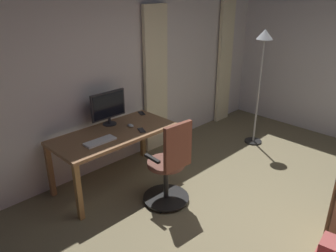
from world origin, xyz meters
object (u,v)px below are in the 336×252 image
(computer_keyboard, at_px, (100,141))
(computer_mouse, at_px, (131,126))
(office_chair, at_px, (170,167))
(cell_phone_face_up, at_px, (142,130))
(computer_monitor, at_px, (108,106))
(cell_phone_by_monitor, at_px, (141,113))
(desk, at_px, (114,138))
(floor_lamp, at_px, (262,60))

(computer_keyboard, height_order, computer_mouse, computer_mouse)
(office_chair, bearing_deg, cell_phone_face_up, 84.34)
(computer_monitor, relative_size, cell_phone_by_monitor, 3.51)
(computer_mouse, bearing_deg, desk, -4.35)
(desk, height_order, computer_keyboard, computer_keyboard)
(desk, distance_m, floor_lamp, 2.54)
(desk, xyz_separation_m, computer_monitor, (-0.11, -0.25, 0.33))
(cell_phone_face_up, bearing_deg, computer_keyboard, 15.08)
(computer_mouse, distance_m, cell_phone_by_monitor, 0.49)
(computer_keyboard, relative_size, computer_mouse, 3.80)
(office_chair, relative_size, cell_phone_face_up, 7.44)
(computer_monitor, bearing_deg, cell_phone_by_monitor, -179.64)
(cell_phone_face_up, distance_m, floor_lamp, 2.22)
(cell_phone_by_monitor, height_order, floor_lamp, floor_lamp)
(cell_phone_by_monitor, height_order, cell_phone_face_up, same)
(desk, bearing_deg, cell_phone_by_monitor, -159.42)
(desk, relative_size, cell_phone_by_monitor, 10.82)
(desk, distance_m, computer_mouse, 0.28)
(computer_mouse, bearing_deg, floor_lamp, 164.41)
(computer_monitor, bearing_deg, cell_phone_face_up, 109.40)
(cell_phone_face_up, relative_size, floor_lamp, 0.08)
(computer_monitor, distance_m, cell_phone_by_monitor, 0.61)
(desk, height_order, computer_mouse, computer_mouse)
(computer_monitor, height_order, cell_phone_face_up, computer_monitor)
(desk, distance_m, computer_keyboard, 0.33)
(office_chair, xyz_separation_m, computer_keyboard, (0.46, -0.69, 0.25))
(cell_phone_by_monitor, distance_m, floor_lamp, 2.00)
(computer_monitor, distance_m, floor_lamp, 2.44)
(office_chair, height_order, computer_keyboard, office_chair)
(computer_monitor, xyz_separation_m, floor_lamp, (-2.25, 0.85, 0.39))
(desk, distance_m, computer_monitor, 0.43)
(desk, relative_size, computer_keyboard, 4.10)
(computer_keyboard, xyz_separation_m, cell_phone_by_monitor, (-0.96, -0.38, -0.01))
(office_chair, distance_m, computer_monitor, 1.17)
(office_chair, relative_size, cell_phone_by_monitor, 7.44)
(computer_keyboard, distance_m, floor_lamp, 2.77)
(computer_keyboard, bearing_deg, cell_phone_by_monitor, -158.60)
(computer_monitor, xyz_separation_m, computer_mouse, (-0.14, 0.27, -0.23))
(computer_mouse, xyz_separation_m, cell_phone_face_up, (-0.02, 0.19, -0.01))
(computer_keyboard, height_order, cell_phone_face_up, computer_keyboard)
(office_chair, bearing_deg, computer_monitor, 97.08)
(computer_keyboard, relative_size, cell_phone_face_up, 2.64)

